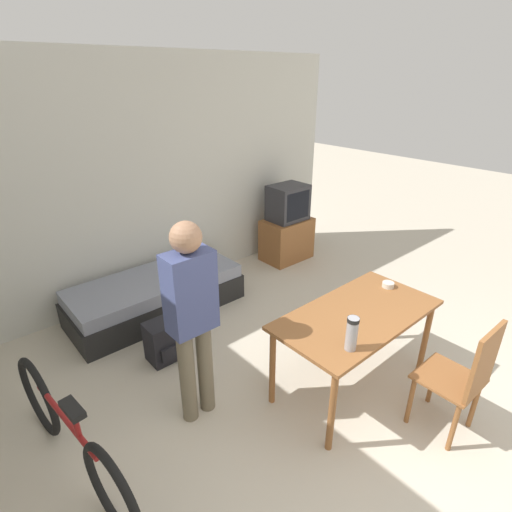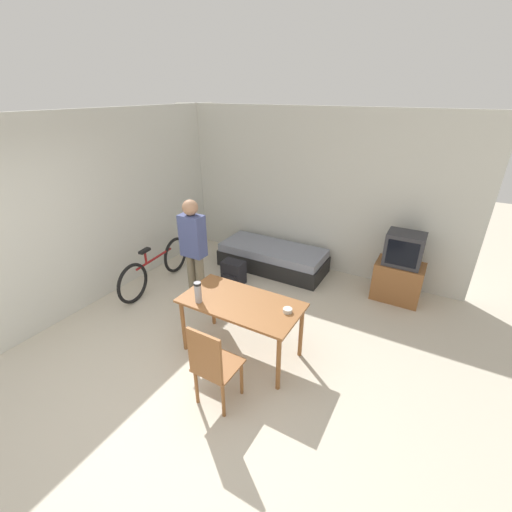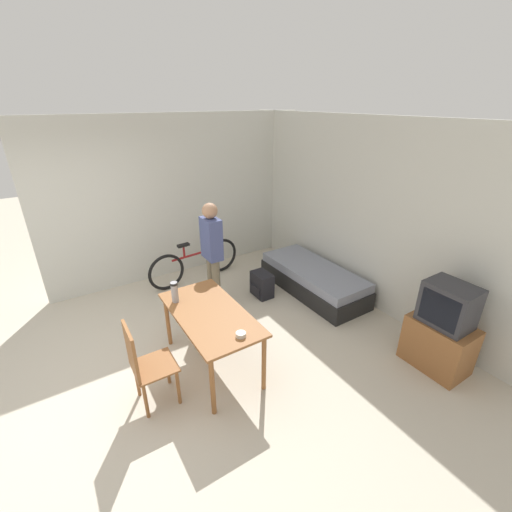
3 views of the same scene
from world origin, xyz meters
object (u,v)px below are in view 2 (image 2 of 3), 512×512
(wooden_chair, at_px, (212,364))
(thermos_flask, at_px, (198,291))
(backpack, at_px, (233,273))
(dining_table, at_px, (241,308))
(bicycle, at_px, (156,267))
(daybed, at_px, (273,258))
(person_standing, at_px, (193,246))
(mate_bowl, at_px, (288,310))
(tv, at_px, (400,270))

(wooden_chair, bearing_deg, thermos_flask, 135.96)
(backpack, bearing_deg, dining_table, -53.54)
(wooden_chair, bearing_deg, dining_table, 101.81)
(bicycle, bearing_deg, thermos_flask, -29.24)
(daybed, bearing_deg, dining_table, -72.39)
(bicycle, distance_m, person_standing, 1.10)
(dining_table, bearing_deg, mate_bowl, 8.24)
(person_standing, bearing_deg, backpack, 78.81)
(daybed, bearing_deg, mate_bowl, -59.24)
(backpack, bearing_deg, tv, 19.31)
(daybed, distance_m, tv, 2.12)
(tv, relative_size, bicycle, 0.64)
(daybed, xyz_separation_m, thermos_flask, (0.26, -2.38, 0.66))
(dining_table, distance_m, bicycle, 2.20)
(dining_table, bearing_deg, bicycle, 161.67)
(daybed, relative_size, bicycle, 1.12)
(dining_table, xyz_separation_m, bicycle, (-2.06, 0.68, -0.33))
(daybed, bearing_deg, tv, 1.56)
(wooden_chair, xyz_separation_m, bicycle, (-2.23, 1.49, -0.21))
(wooden_chair, relative_size, backpack, 2.44)
(daybed, xyz_separation_m, wooden_chair, (0.85, -2.95, 0.33))
(wooden_chair, height_order, mate_bowl, wooden_chair)
(backpack, bearing_deg, bicycle, -147.68)
(mate_bowl, bearing_deg, wooden_chair, -113.32)
(tv, bearing_deg, bicycle, -156.42)
(bicycle, relative_size, person_standing, 1.05)
(daybed, height_order, bicycle, bicycle)
(daybed, relative_size, person_standing, 1.17)
(mate_bowl, bearing_deg, dining_table, -171.76)
(person_standing, xyz_separation_m, mate_bowl, (1.70, -0.52, -0.18))
(tv, bearing_deg, backpack, -160.69)
(thermos_flask, xyz_separation_m, mate_bowl, (0.97, 0.32, -0.12))
(tv, height_order, thermos_flask, tv)
(bicycle, relative_size, backpack, 4.26)
(daybed, relative_size, tv, 1.74)
(daybed, height_order, backpack, daybed)
(tv, distance_m, wooden_chair, 3.26)
(wooden_chair, distance_m, mate_bowl, 0.99)
(bicycle, xyz_separation_m, person_standing, (0.91, -0.09, 0.61))
(tv, xyz_separation_m, bicycle, (-3.48, -1.52, -0.16))
(person_standing, bearing_deg, thermos_flask, -48.68)
(daybed, bearing_deg, thermos_flask, -83.69)
(daybed, distance_m, dining_table, 2.29)
(thermos_flask, height_order, backpack, thermos_flask)
(tv, bearing_deg, person_standing, -147.99)
(person_standing, distance_m, thermos_flask, 1.11)
(dining_table, xyz_separation_m, wooden_chair, (0.17, -0.80, -0.11))
(person_standing, distance_m, mate_bowl, 1.79)
(bicycle, bearing_deg, backpack, 32.32)
(bicycle, relative_size, mate_bowl, 16.53)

